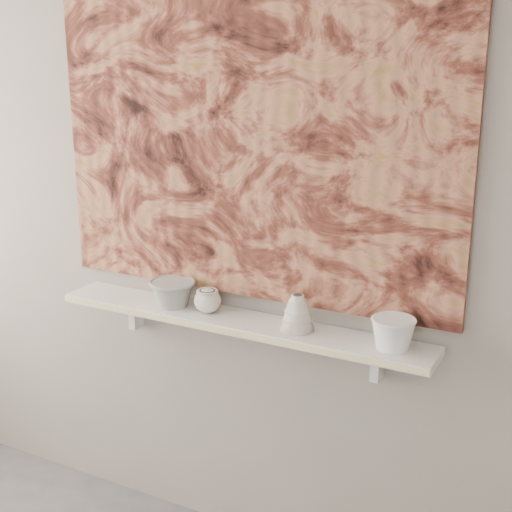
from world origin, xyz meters
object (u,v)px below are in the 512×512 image
Objects in this scene: bowl_white at (393,333)px; cup_cream at (207,301)px; painting at (248,139)px; bowl_grey at (172,293)px; bell_vessel at (297,312)px; shelf at (237,322)px.

cup_cream is at bearing 180.00° from bowl_white.
painting is 8.77× the size of bowl_grey.
bowl_white is at bearing 0.00° from bowl_grey.
bowl_grey is at bearing 180.00° from bell_vessel.
cup_cream is 0.68× the size of bowl_white.
painting is 15.68× the size of cup_cream.
bowl_grey is 0.15m from cup_cream.
bell_vessel is at bearing -19.44° from painting.
painting is 0.60m from bell_vessel.
bell_vessel is (0.50, 0.00, 0.01)m from bowl_grey.
cup_cream is at bearing -146.38° from painting.
bowl_grey is 0.50m from bell_vessel.
painting reaches higher than bowl_grey.
painting reaches higher than bell_vessel.
bowl_grey is (-0.27, 0.00, 0.06)m from shelf.
cup_cream reaches higher than shelf.
shelf is 8.18× the size of bowl_grey.
shelf is 0.28m from bowl_grey.
cup_cream is at bearing 0.00° from bowl_grey.
bowl_grey is at bearing 180.00° from shelf.
bowl_grey is at bearing -163.36° from painting.
bowl_white reaches higher than cup_cream.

